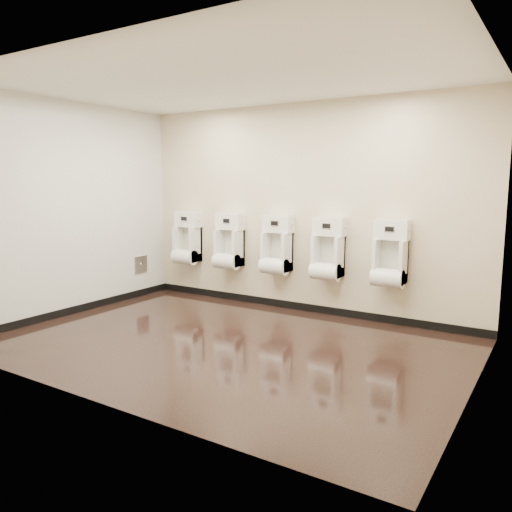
{
  "coord_description": "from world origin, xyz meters",
  "views": [
    {
      "loc": [
        3.08,
        -4.29,
        1.77
      ],
      "look_at": [
        0.04,
        0.55,
        0.91
      ],
      "focal_mm": 35.0,
      "sensor_mm": 36.0,
      "label": 1
    }
  ],
  "objects": [
    {
      "name": "urinal_1",
      "position": [
        -1.1,
        1.61,
        0.84
      ],
      "size": [
        0.43,
        0.32,
        0.8
      ],
      "color": "white",
      "rests_on": "back_wall"
    },
    {
      "name": "urinal_0",
      "position": [
        -1.89,
        1.61,
        0.84
      ],
      "size": [
        0.43,
        0.32,
        0.8
      ],
      "color": "white",
      "rests_on": "back_wall"
    },
    {
      "name": "right_wall",
      "position": [
        2.5,
        0.0,
        1.4
      ],
      "size": [
        0.02,
        3.5,
        2.8
      ],
      "primitive_type": "cube",
      "color": "beige",
      "rests_on": "ground"
    },
    {
      "name": "urinal_2",
      "position": [
        -0.29,
        1.61,
        0.84
      ],
      "size": [
        0.43,
        0.32,
        0.8
      ],
      "color": "white",
      "rests_on": "back_wall"
    },
    {
      "name": "back_wall",
      "position": [
        0.0,
        1.75,
        1.4
      ],
      "size": [
        5.0,
        0.02,
        2.8
      ],
      "primitive_type": "cube",
      "color": "beige",
      "rests_on": "ground"
    },
    {
      "name": "skirting_left",
      "position": [
        -2.49,
        0.0,
        0.05
      ],
      "size": [
        0.02,
        3.5,
        0.1
      ],
      "primitive_type": "cube",
      "color": "black",
      "rests_on": "ground"
    },
    {
      "name": "front_wall",
      "position": [
        0.0,
        -1.75,
        1.4
      ],
      "size": [
        5.0,
        0.02,
        2.8
      ],
      "primitive_type": "cube",
      "color": "beige",
      "rests_on": "ground"
    },
    {
      "name": "skirting_back",
      "position": [
        0.0,
        1.74,
        0.05
      ],
      "size": [
        5.0,
        0.02,
        0.1
      ],
      "primitive_type": "cube",
      "color": "black",
      "rests_on": "ground"
    },
    {
      "name": "urinal_4",
      "position": [
        1.28,
        1.61,
        0.84
      ],
      "size": [
        0.43,
        0.32,
        0.8
      ],
      "color": "white",
      "rests_on": "back_wall"
    },
    {
      "name": "left_wall",
      "position": [
        -2.5,
        0.0,
        1.4
      ],
      "size": [
        0.02,
        3.5,
        2.8
      ],
      "primitive_type": "cube",
      "color": "beige",
      "rests_on": "ground"
    },
    {
      "name": "urinal_3",
      "position": [
        0.47,
        1.61,
        0.84
      ],
      "size": [
        0.43,
        0.32,
        0.8
      ],
      "color": "white",
      "rests_on": "back_wall"
    },
    {
      "name": "ground",
      "position": [
        0.0,
        0.0,
        0.0
      ],
      "size": [
        5.0,
        3.5,
        0.0
      ],
      "primitive_type": "cube",
      "color": "black",
      "rests_on": "ground"
    },
    {
      "name": "access_panel",
      "position": [
        -2.48,
        1.2,
        0.5
      ],
      "size": [
        0.04,
        0.25,
        0.25
      ],
      "color": "#9E9EA3",
      "rests_on": "left_wall"
    },
    {
      "name": "ceiling",
      "position": [
        0.0,
        0.0,
        2.8
      ],
      "size": [
        5.0,
        3.5,
        0.0
      ],
      "primitive_type": "cube",
      "color": "silver"
    },
    {
      "name": "tile_overlay_left",
      "position": [
        -2.5,
        0.0,
        1.4
      ],
      "size": [
        0.01,
        3.5,
        2.8
      ],
      "primitive_type": "cube",
      "color": "silver",
      "rests_on": "ground"
    }
  ]
}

